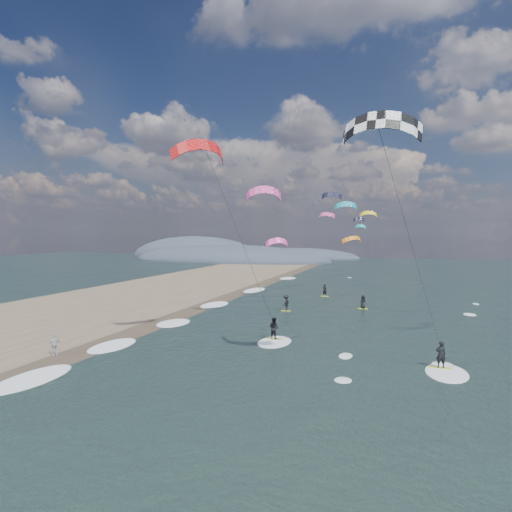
% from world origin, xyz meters
% --- Properties ---
extents(ground, '(260.00, 260.00, 0.00)m').
position_xyz_m(ground, '(0.00, 0.00, 0.00)').
color(ground, black).
rests_on(ground, ground).
extents(sand_strip, '(26.00, 240.00, 0.00)m').
position_xyz_m(sand_strip, '(-24.00, 10.00, 0.00)').
color(sand_strip, brown).
rests_on(sand_strip, ground).
extents(wet_sand_strip, '(3.00, 240.00, 0.00)m').
position_xyz_m(wet_sand_strip, '(-12.00, 10.00, 0.00)').
color(wet_sand_strip, '#382D23').
rests_on(wet_sand_strip, ground).
extents(coastal_hills, '(80.00, 41.00, 15.00)m').
position_xyz_m(coastal_hills, '(-44.84, 107.86, 0.00)').
color(coastal_hills, '#3D4756').
rests_on(coastal_hills, ground).
extents(kitesurfer_near_a, '(7.84, 8.52, 16.01)m').
position_xyz_m(kitesurfer_near_a, '(9.99, 3.33, 12.24)').
color(kitesurfer_near_a, '#D1E628').
rests_on(kitesurfer_near_a, ground).
extents(kitesurfer_near_b, '(7.10, 9.35, 16.14)m').
position_xyz_m(kitesurfer_near_b, '(-1.84, 7.76, 10.80)').
color(kitesurfer_near_b, '#D1E628').
rests_on(kitesurfer_near_b, ground).
extents(far_kitesurfers, '(9.31, 13.41, 1.84)m').
position_xyz_m(far_kitesurfers, '(0.68, 28.10, 0.88)').
color(far_kitesurfers, '#D1E628').
rests_on(far_kitesurfers, ground).
extents(bg_kite_field, '(12.36, 75.04, 8.52)m').
position_xyz_m(bg_kite_field, '(-0.07, 55.74, 11.65)').
color(bg_kite_field, yellow).
rests_on(bg_kite_field, ground).
extents(shoreline_surf, '(2.40, 79.40, 0.11)m').
position_xyz_m(shoreline_surf, '(-10.80, 14.75, 0.00)').
color(shoreline_surf, white).
rests_on(shoreline_surf, ground).
extents(beach_walker, '(0.74, 1.00, 1.58)m').
position_xyz_m(beach_walker, '(-13.31, 2.38, 0.79)').
color(beach_walker, silver).
rests_on(beach_walker, ground).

